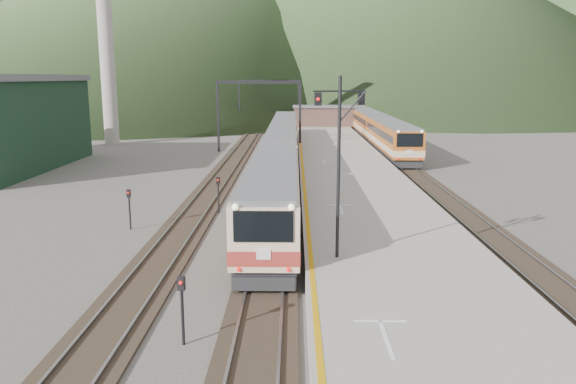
{
  "coord_description": "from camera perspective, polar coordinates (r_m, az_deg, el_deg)",
  "views": [
    {
      "loc": [
        1.16,
        -8.85,
        8.32
      ],
      "look_at": [
        0.81,
        22.02,
        2.0
      ],
      "focal_mm": 35.0,
      "sensor_mm": 36.0,
      "label": 1
    }
  ],
  "objects": [
    {
      "name": "short_signal_c",
      "position": [
        32.24,
        -15.82,
        -1.15
      ],
      "size": [
        0.24,
        0.19,
        2.27
      ],
      "color": "black",
      "rests_on": "ground"
    },
    {
      "name": "track_far",
      "position": [
        49.92,
        -6.45,
        1.98
      ],
      "size": [
        2.6,
        200.0,
        0.23
      ],
      "color": "black",
      "rests_on": "ground"
    },
    {
      "name": "short_signal_b",
      "position": [
        35.1,
        -7.1,
        0.21
      ],
      "size": [
        0.26,
        0.22,
        2.27
      ],
      "color": "black",
      "rests_on": "ground"
    },
    {
      "name": "platform",
      "position": [
        47.7,
        5.99,
        2.07
      ],
      "size": [
        8.0,
        100.0,
        1.0
      ],
      "primitive_type": "cube",
      "color": "gray",
      "rests_on": "ground"
    },
    {
      "name": "gantry_far",
      "position": [
        88.98,
        -1.96,
        9.8
      ],
      "size": [
        9.55,
        0.25,
        8.0
      ],
      "color": "black",
      "rests_on": "ground"
    },
    {
      "name": "signal_mast",
      "position": [
        22.56,
        5.2,
        4.32
      ],
      "size": [
        2.14,
        0.72,
        7.39
      ],
      "color": "black",
      "rests_on": "platform"
    },
    {
      "name": "hill_d",
      "position": [
        277.44,
        -26.12,
        14.39
      ],
      "size": [
        200.0,
        200.0,
        55.0
      ],
      "primitive_type": "cone",
      "color": "#304A28",
      "rests_on": "ground"
    },
    {
      "name": "gantry_near",
      "position": [
        64.03,
        -2.98,
        9.1
      ],
      "size": [
        9.55,
        0.25,
        8.0
      ],
      "color": "black",
      "rests_on": "ground"
    },
    {
      "name": "smokestack",
      "position": [
        74.84,
        -18.12,
        16.14
      ],
      "size": [
        1.8,
        1.8,
        30.0
      ],
      "primitive_type": "cylinder",
      "color": "#9E998E",
      "rests_on": "ground"
    },
    {
      "name": "track_main",
      "position": [
        49.55,
        -0.7,
        1.98
      ],
      "size": [
        2.6,
        200.0,
        0.23
      ],
      "color": "black",
      "rests_on": "ground"
    },
    {
      "name": "second_train",
      "position": [
        80.35,
        8.1,
        6.91
      ],
      "size": [
        2.85,
        58.44,
        3.48
      ],
      "color": "#AD571C",
      "rests_on": "track_second"
    },
    {
      "name": "hill_b",
      "position": [
        242.35,
        7.89,
        18.37
      ],
      "size": [
        220.0,
        220.0,
        75.0
      ],
      "primitive_type": "cone",
      "color": "#304A28",
      "rests_on": "ground"
    },
    {
      "name": "short_signal_a",
      "position": [
        18.15,
        -10.72,
        -10.83
      ],
      "size": [
        0.25,
        0.2,
        2.27
      ],
      "color": "black",
      "rests_on": "ground"
    },
    {
      "name": "station_shed",
      "position": [
        87.15,
        3.6,
        7.76
      ],
      "size": [
        9.4,
        4.4,
        3.1
      ],
      "color": "brown",
      "rests_on": "platform"
    },
    {
      "name": "hill_a",
      "position": [
        204.22,
        -11.52,
        17.43
      ],
      "size": [
        180.0,
        180.0,
        60.0
      ],
      "primitive_type": "cone",
      "color": "#304A28",
      "rests_on": "ground"
    },
    {
      "name": "main_train",
      "position": [
        49.22,
        -0.71,
        4.09
      ],
      "size": [
        2.77,
        56.85,
        3.38
      ],
      "color": "beige",
      "rests_on": "track_main"
    },
    {
      "name": "track_second",
      "position": [
        50.61,
        12.44,
        1.91
      ],
      "size": [
        2.6,
        200.0,
        0.23
      ],
      "color": "black",
      "rests_on": "ground"
    }
  ]
}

